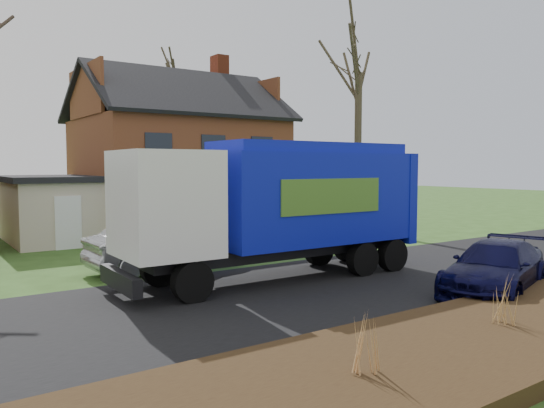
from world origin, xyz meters
TOP-DOWN VIEW (x-y plane):
  - ground at (0.00, 0.00)m, footprint 120.00×120.00m
  - road at (0.00, 0.00)m, footprint 80.00×7.00m
  - mulch_verge at (0.00, -5.30)m, footprint 80.00×3.50m
  - main_house at (1.49, 13.91)m, footprint 12.95×8.95m
  - garbage_truck at (-0.47, 1.54)m, footprint 9.24×2.58m
  - silver_sedan at (-2.77, 4.69)m, footprint 4.83×1.90m
  - navy_wagon at (2.99, -3.00)m, footprint 4.91×3.12m
  - tree_front_east at (9.32, 8.65)m, footprint 4.05×4.05m
  - tree_back at (5.37, 21.18)m, footprint 3.63×3.63m
  - grass_clump_west at (-4.09, -5.42)m, footprint 0.32×0.26m
  - grass_clump_mid at (-0.21, -5.21)m, footprint 0.31×0.25m

SIDE VIEW (x-z plane):
  - ground at x=0.00m, z-range 0.00..0.00m
  - road at x=0.00m, z-range 0.00..0.02m
  - mulch_verge at x=0.00m, z-range 0.00..0.30m
  - navy_wagon at x=2.99m, z-range 0.00..1.33m
  - grass_clump_west at x=-4.09m, z-range 0.30..1.15m
  - grass_clump_mid at x=-0.21m, z-range 0.30..1.16m
  - silver_sedan at x=-2.77m, z-range 0.00..1.57m
  - garbage_truck at x=-0.47m, z-range 0.30..4.25m
  - main_house at x=1.49m, z-range -0.60..8.66m
  - tree_front_east at x=9.32m, z-range 3.52..14.79m
  - tree_back at x=5.37m, z-range 3.83..15.32m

